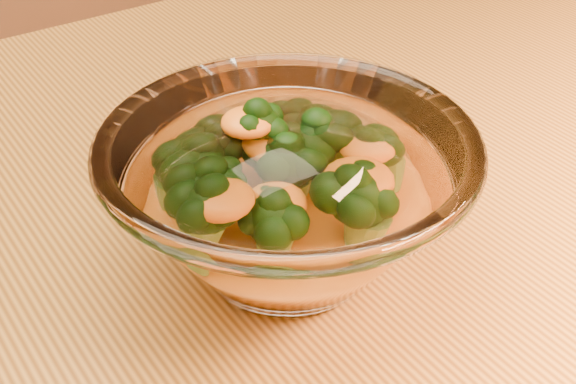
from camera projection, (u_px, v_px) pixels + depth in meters
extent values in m
cube|color=#B48436|center=(350.00, 240.00, 0.54)|extent=(1.20, 0.80, 0.04)
cylinder|color=brown|center=(483.00, 192.00, 1.23)|extent=(0.06, 0.06, 0.71)
ellipsoid|color=white|center=(288.00, 255.00, 0.48)|extent=(0.09, 0.09, 0.02)
torus|color=white|center=(288.00, 145.00, 0.43)|extent=(0.21, 0.21, 0.01)
ellipsoid|color=orange|center=(288.00, 226.00, 0.47)|extent=(0.11, 0.11, 0.03)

